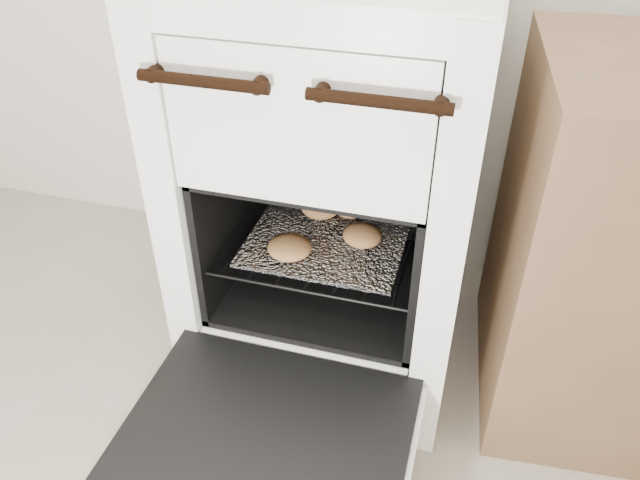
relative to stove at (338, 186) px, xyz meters
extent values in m
cube|color=white|center=(0.00, 0.02, 0.01)|extent=(0.66, 0.71, 1.02)
cylinder|color=black|center=(-0.16, -0.36, 0.39)|extent=(0.24, 0.02, 0.02)
cylinder|color=black|center=(0.16, -0.36, 0.39)|extent=(0.24, 0.02, 0.02)
cube|color=black|center=(0.00, -0.56, -0.27)|extent=(0.58, 0.44, 0.03)
cube|color=white|center=(0.00, -0.56, -0.29)|extent=(0.60, 0.47, 0.02)
cylinder|color=black|center=(-0.24, -0.07, -0.10)|extent=(0.01, 0.47, 0.01)
cylinder|color=black|center=(0.24, -0.07, -0.10)|extent=(0.01, 0.47, 0.01)
cylinder|color=black|center=(0.00, -0.29, -0.10)|extent=(0.48, 0.01, 0.01)
cylinder|color=black|center=(0.00, 0.15, -0.10)|extent=(0.48, 0.01, 0.01)
cylinder|color=black|center=(-0.20, -0.07, -0.10)|extent=(0.01, 0.44, 0.01)
cylinder|color=black|center=(-0.13, -0.07, -0.10)|extent=(0.01, 0.44, 0.01)
cylinder|color=black|center=(-0.07, -0.07, -0.10)|extent=(0.01, 0.44, 0.01)
cylinder|color=black|center=(0.00, -0.07, -0.10)|extent=(0.01, 0.44, 0.01)
cylinder|color=black|center=(0.07, -0.07, -0.10)|extent=(0.01, 0.44, 0.01)
cylinder|color=black|center=(0.13, -0.07, -0.10)|extent=(0.01, 0.44, 0.01)
cylinder|color=black|center=(0.20, -0.07, -0.10)|extent=(0.01, 0.44, 0.01)
cube|color=white|center=(0.00, -0.10, -0.10)|extent=(0.38, 0.33, 0.01)
ellipsoid|color=tan|center=(-0.04, 0.00, -0.07)|extent=(0.14, 0.14, 0.05)
ellipsoid|color=tan|center=(0.03, 0.02, -0.07)|extent=(0.14, 0.14, 0.05)
ellipsoid|color=tan|center=(0.09, -0.10, -0.07)|extent=(0.10, 0.10, 0.05)
ellipsoid|color=tan|center=(-0.07, -0.19, -0.07)|extent=(0.11, 0.11, 0.04)
camera|label=1|loc=(0.33, -1.30, 0.79)|focal=35.00mm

